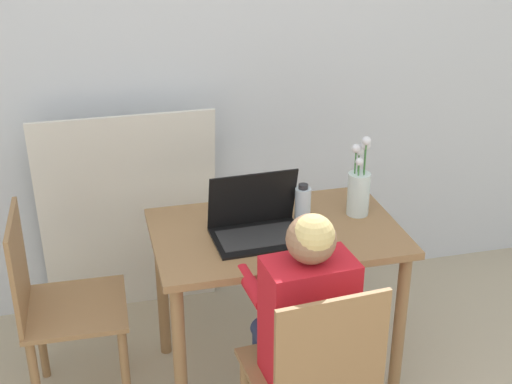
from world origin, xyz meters
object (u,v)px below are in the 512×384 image
(person_seated, at_px, (302,314))
(flower_vase, at_px, (359,187))
(chair_occupied, at_px, (314,382))
(water_bottle, at_px, (303,206))
(chair_spare, at_px, (58,307))
(laptop, at_px, (256,221))

(person_seated, xyz_separation_m, flower_vase, (0.41, 0.56, 0.18))
(chair_occupied, distance_m, flower_vase, 0.88)
(person_seated, bearing_deg, water_bottle, -112.00)
(chair_spare, bearing_deg, person_seated, -122.07)
(laptop, relative_size, flower_vase, 1.05)
(chair_occupied, bearing_deg, flower_vase, -125.71)
(person_seated, height_order, flower_vase, flower_vase)
(person_seated, bearing_deg, flower_vase, -131.38)
(flower_vase, bearing_deg, water_bottle, -170.02)
(laptop, distance_m, flower_vase, 0.47)
(water_bottle, bearing_deg, chair_spare, 177.88)
(water_bottle, bearing_deg, chair_occupied, -103.29)
(water_bottle, bearing_deg, person_seated, -107.18)
(chair_spare, distance_m, flower_vase, 1.30)
(chair_spare, relative_size, laptop, 2.35)
(chair_spare, xyz_separation_m, laptop, (0.79, -0.07, 0.32))
(chair_occupied, height_order, water_bottle, water_bottle)
(chair_occupied, relative_size, chair_spare, 1.00)
(chair_occupied, xyz_separation_m, person_seated, (-0.01, 0.12, 0.20))
(person_seated, bearing_deg, laptop, -89.96)
(laptop, relative_size, water_bottle, 2.02)
(flower_vase, bearing_deg, person_seated, -126.57)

